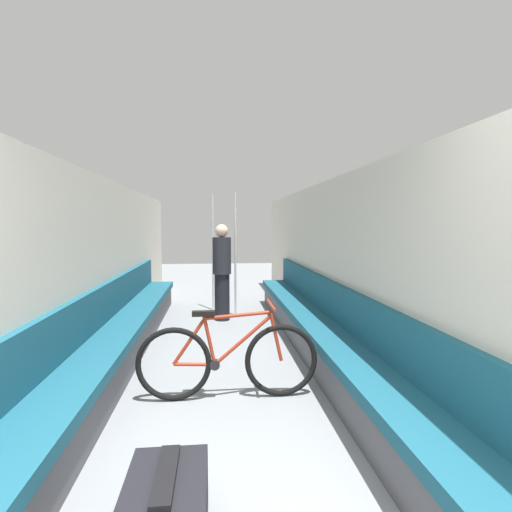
{
  "coord_description": "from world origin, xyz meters",
  "views": [
    {
      "loc": [
        -0.07,
        -1.03,
        1.57
      ],
      "look_at": [
        0.36,
        3.1,
        1.24
      ],
      "focal_mm": 28.0,
      "sensor_mm": 36.0,
      "label": 1
    }
  ],
  "objects_px": {
    "bench_seat_row_left": "(120,336)",
    "luggage_bag": "(167,511)",
    "grab_pole_far": "(213,254)",
    "bicycle": "(228,360)",
    "grab_pole_near": "(235,256)",
    "bench_seat_row_right": "(318,331)",
    "passenger_standing": "(222,271)"
  },
  "relations": [
    {
      "from": "bench_seat_row_left",
      "to": "luggage_bag",
      "type": "bearing_deg",
      "value": -72.84
    },
    {
      "from": "bench_seat_row_left",
      "to": "luggage_bag",
      "type": "relative_size",
      "value": 11.76
    },
    {
      "from": "luggage_bag",
      "to": "grab_pole_far",
      "type": "bearing_deg",
      "value": 87.72
    },
    {
      "from": "bicycle",
      "to": "luggage_bag",
      "type": "height_order",
      "value": "bicycle"
    },
    {
      "from": "bench_seat_row_left",
      "to": "grab_pole_near",
      "type": "relative_size",
      "value": 3.11
    },
    {
      "from": "bench_seat_row_right",
      "to": "bicycle",
      "type": "height_order",
      "value": "bench_seat_row_right"
    },
    {
      "from": "bench_seat_row_left",
      "to": "grab_pole_far",
      "type": "distance_m",
      "value": 2.95
    },
    {
      "from": "bicycle",
      "to": "luggage_bag",
      "type": "distance_m",
      "value": 1.68
    },
    {
      "from": "bench_seat_row_left",
      "to": "bicycle",
      "type": "relative_size",
      "value": 4.03
    },
    {
      "from": "bicycle",
      "to": "grab_pole_far",
      "type": "relative_size",
      "value": 0.77
    },
    {
      "from": "bench_seat_row_right",
      "to": "bicycle",
      "type": "relative_size",
      "value": 4.03
    },
    {
      "from": "bicycle",
      "to": "grab_pole_far",
      "type": "xyz_separation_m",
      "value": [
        -0.14,
        3.78,
        0.67
      ]
    },
    {
      "from": "grab_pole_near",
      "to": "grab_pole_far",
      "type": "xyz_separation_m",
      "value": [
        -0.38,
        0.48,
        0.0
      ]
    },
    {
      "from": "luggage_bag",
      "to": "grab_pole_near",
      "type": "bearing_deg",
      "value": 83.07
    },
    {
      "from": "bench_seat_row_left",
      "to": "bench_seat_row_right",
      "type": "relative_size",
      "value": 1.0
    },
    {
      "from": "bench_seat_row_right",
      "to": "grab_pole_near",
      "type": "height_order",
      "value": "grab_pole_near"
    },
    {
      "from": "bench_seat_row_right",
      "to": "grab_pole_far",
      "type": "height_order",
      "value": "grab_pole_far"
    },
    {
      "from": "grab_pole_near",
      "to": "luggage_bag",
      "type": "relative_size",
      "value": 3.78
    },
    {
      "from": "grab_pole_far",
      "to": "grab_pole_near",
      "type": "bearing_deg",
      "value": -51.13
    },
    {
      "from": "bench_seat_row_right",
      "to": "grab_pole_far",
      "type": "relative_size",
      "value": 3.11
    },
    {
      "from": "bench_seat_row_left",
      "to": "passenger_standing",
      "type": "distance_m",
      "value": 2.29
    },
    {
      "from": "grab_pole_far",
      "to": "passenger_standing",
      "type": "height_order",
      "value": "grab_pole_far"
    },
    {
      "from": "bench_seat_row_left",
      "to": "grab_pole_near",
      "type": "bearing_deg",
      "value": 56.32
    },
    {
      "from": "luggage_bag",
      "to": "bench_seat_row_right",
      "type": "bearing_deg",
      "value": 61.72
    },
    {
      "from": "bicycle",
      "to": "bench_seat_row_left",
      "type": "bearing_deg",
      "value": 128.13
    },
    {
      "from": "passenger_standing",
      "to": "bench_seat_row_left",
      "type": "bearing_deg",
      "value": -115.25
    },
    {
      "from": "passenger_standing",
      "to": "luggage_bag",
      "type": "xyz_separation_m",
      "value": [
        -0.36,
        -4.62,
        -0.63
      ]
    },
    {
      "from": "bench_seat_row_right",
      "to": "luggage_bag",
      "type": "distance_m",
      "value": 3.13
    },
    {
      "from": "bicycle",
      "to": "passenger_standing",
      "type": "distance_m",
      "value": 3.03
    },
    {
      "from": "grab_pole_far",
      "to": "bicycle",
      "type": "bearing_deg",
      "value": -87.86
    },
    {
      "from": "grab_pole_near",
      "to": "luggage_bag",
      "type": "height_order",
      "value": "grab_pole_near"
    },
    {
      "from": "bench_seat_row_right",
      "to": "grab_pole_near",
      "type": "distance_m",
      "value": 2.46
    }
  ]
}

